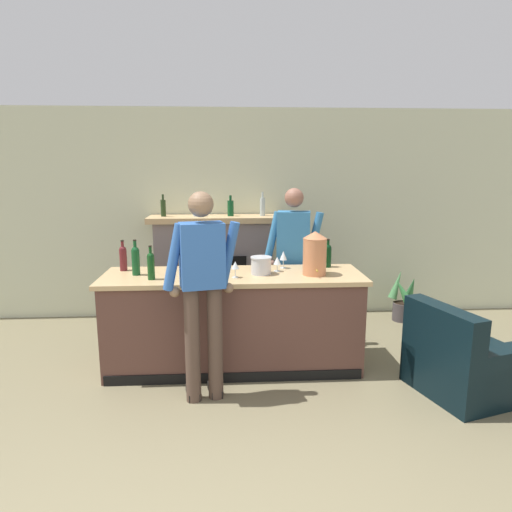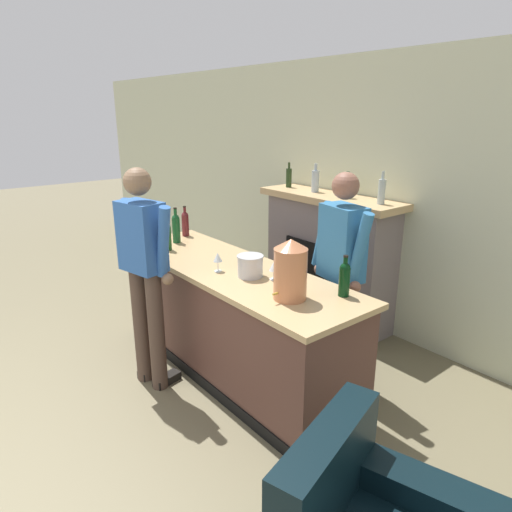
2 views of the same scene
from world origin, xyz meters
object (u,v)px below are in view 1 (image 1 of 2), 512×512
at_px(armchair_black, 464,365).
at_px(wine_glass_front_right, 235,266).
at_px(fireplace_stone, 214,268).
at_px(ice_bucket_steel, 261,265).
at_px(wine_bottle_chardonnay_pale, 136,259).
at_px(wine_glass_by_dispenser, 283,256).
at_px(copper_dispenser, 315,253).
at_px(person_customer, 203,288).
at_px(wine_bottle_rose_blush, 123,257).
at_px(person_bartender, 293,259).
at_px(wine_bottle_burgundy_dark, 328,254).
at_px(wine_bottle_riesling_slim, 151,265).
at_px(potted_plant_corner, 403,299).
at_px(wine_glass_front_left, 277,261).

distance_m(armchair_black, wine_glass_front_right, 2.26).
relative_size(fireplace_stone, wine_glass_front_right, 10.67).
bearing_deg(fireplace_stone, ice_bucket_steel, -70.99).
bearing_deg(wine_bottle_chardonnay_pale, ice_bucket_steel, -1.69).
bearing_deg(wine_glass_by_dispenser, copper_dispenser, -47.84).
bearing_deg(person_customer, wine_glass_front_right, 60.71).
bearing_deg(ice_bucket_steel, wine_bottle_rose_blush, 170.34).
distance_m(copper_dispenser, wine_bottle_chardonnay_pale, 1.74).
height_order(fireplace_stone, wine_glass_front_right, fireplace_stone).
xyz_separation_m(armchair_black, copper_dispenser, (-1.26, 0.60, 0.92)).
bearing_deg(fireplace_stone, person_bartender, -43.73).
bearing_deg(wine_bottle_burgundy_dark, wine_glass_by_dispenser, -176.25).
bearing_deg(wine_bottle_riesling_slim, person_customer, -43.66).
distance_m(person_bartender, wine_bottle_burgundy_dark, 0.47).
distance_m(wine_bottle_rose_blush, wine_bottle_riesling_slim, 0.52).
xyz_separation_m(fireplace_stone, wine_bottle_chardonnay_pale, (-0.72, -1.43, 0.42)).
relative_size(wine_bottle_chardonnay_pale, wine_bottle_rose_blush, 1.12).
relative_size(wine_bottle_riesling_slim, wine_glass_by_dispenser, 1.77).
height_order(wine_glass_front_right, wine_glass_by_dispenser, wine_glass_by_dispenser).
xyz_separation_m(potted_plant_corner, wine_glass_front_right, (-2.22, -1.42, 0.80)).
relative_size(potted_plant_corner, person_customer, 0.37).
distance_m(person_customer, wine_glass_front_left, 1.02).
distance_m(person_bartender, wine_glass_front_right, 0.99).
relative_size(armchair_black, potted_plant_corner, 1.62).
xyz_separation_m(fireplace_stone, wine_bottle_riesling_slim, (-0.54, -1.62, 0.41)).
bearing_deg(wine_bottle_chardonnay_pale, fireplace_stone, 63.36).
distance_m(person_customer, wine_bottle_burgundy_dark, 1.55).
distance_m(copper_dispenser, ice_bucket_steel, 0.54).
bearing_deg(person_bartender, wine_glass_front_right, -132.20).
relative_size(wine_bottle_rose_blush, wine_bottle_riesling_slim, 0.97).
xyz_separation_m(copper_dispenser, ice_bucket_steel, (-0.52, 0.06, -0.13)).
distance_m(person_bartender, ice_bucket_steel, 0.72).
bearing_deg(fireplace_stone, wine_glass_front_right, -81.14).
relative_size(ice_bucket_steel, wine_glass_by_dispenser, 1.16).
bearing_deg(wine_bottle_riesling_slim, wine_bottle_chardonnay_pale, 133.02).
bearing_deg(wine_glass_by_dispenser, wine_glass_front_right, -143.79).
distance_m(ice_bucket_steel, wine_bottle_riesling_slim, 1.06).
xyz_separation_m(person_bartender, ice_bucket_steel, (-0.40, -0.60, 0.07)).
bearing_deg(fireplace_stone, potted_plant_corner, -4.15).
height_order(fireplace_stone, potted_plant_corner, fireplace_stone).
xyz_separation_m(person_bartender, wine_glass_by_dispenser, (-0.15, -0.36, 0.11)).
bearing_deg(ice_bucket_steel, wine_bottle_chardonnay_pale, 178.31).
height_order(ice_bucket_steel, wine_bottle_chardonnay_pale, wine_bottle_chardonnay_pale).
bearing_deg(wine_glass_front_right, fireplace_stone, 98.86).
bearing_deg(copper_dispenser, potted_plant_corner, 42.87).
xyz_separation_m(fireplace_stone, person_customer, (-0.03, -2.10, 0.31)).
distance_m(potted_plant_corner, wine_bottle_chardonnay_pale, 3.52).
distance_m(wine_bottle_rose_blush, wine_glass_by_dispenser, 1.63).
bearing_deg(person_customer, wine_bottle_chardonnay_pale, 135.44).
distance_m(person_bartender, wine_bottle_riesling_slim, 1.63).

